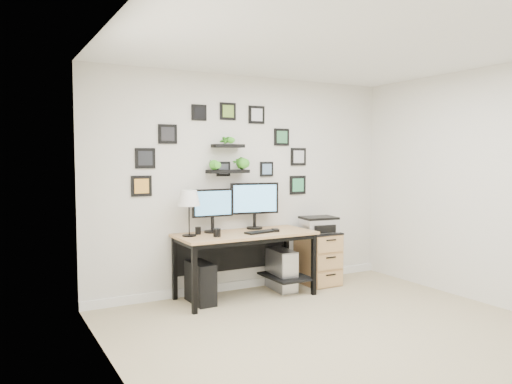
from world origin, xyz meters
TOP-DOWN VIEW (x-y plane):
  - room at (0.00, 1.98)m, footprint 4.00×4.00m
  - desk at (-0.18, 1.67)m, footprint 1.60×0.70m
  - monitor_left at (-0.53, 1.83)m, footprint 0.49×0.20m
  - monitor_right at (0.03, 1.86)m, footprint 0.60×0.22m
  - keyboard at (-0.04, 1.54)m, footprint 0.44×0.21m
  - mouse at (0.14, 1.55)m, footprint 0.10×0.12m
  - table_lamp at (-0.86, 1.72)m, footprint 0.25×0.25m
  - mug at (-0.62, 1.52)m, footprint 0.08×0.08m
  - pen_cup at (-0.73, 1.78)m, footprint 0.07×0.07m
  - pc_tower_black at (-0.76, 1.66)m, footprint 0.21×0.46m
  - pc_tower_grey at (0.32, 1.71)m, footprint 0.26×0.51m
  - file_cabinet at (0.89, 1.72)m, footprint 0.43×0.53m
  - printer at (0.87, 1.70)m, footprint 0.47×0.39m
  - wall_decor at (-0.26, 1.93)m, footprint 2.29×0.18m

SIDE VIEW (x-z plane):
  - room at x=0.00m, z-range -1.95..2.05m
  - pc_tower_black at x=-0.76m, z-range 0.00..0.46m
  - pc_tower_grey at x=0.32m, z-range 0.00..0.49m
  - file_cabinet at x=0.89m, z-range 0.00..0.67m
  - desk at x=-0.18m, z-range 0.25..1.00m
  - keyboard at x=-0.04m, z-range 0.75..0.77m
  - mouse at x=0.14m, z-range 0.75..0.78m
  - printer at x=0.87m, z-range 0.67..0.87m
  - pen_cup at x=-0.73m, z-range 0.75..0.84m
  - mug at x=-0.62m, z-range 0.75..0.84m
  - monitor_left at x=-0.53m, z-range 0.79..1.30m
  - monitor_right at x=0.03m, z-range 0.80..1.36m
  - table_lamp at x=-0.86m, z-range 0.90..1.41m
  - wall_decor at x=-0.26m, z-range 1.10..2.22m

